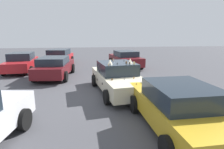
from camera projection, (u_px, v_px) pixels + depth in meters
name	position (u px, v px, depth m)	size (l,w,h in m)	color
ground_plane	(118.00, 92.00, 9.22)	(60.00, 60.00, 0.00)	#47474C
art_car_decorated	(118.00, 78.00, 9.11)	(4.74, 2.48, 1.69)	beige
parked_sedan_near_left	(178.00, 107.00, 5.51)	(4.45, 2.14, 1.42)	gold
parked_sedan_near_right	(55.00, 67.00, 12.21)	(4.50, 2.36, 1.35)	#5B1419
parked_sedan_behind_right	(125.00, 59.00, 15.81)	(4.38, 2.45, 1.40)	#5B1419
parked_sedan_far_right	(22.00, 62.00, 14.10)	(4.32, 2.18, 1.41)	red
parked_sedan_row_back_far	(59.00, 57.00, 17.24)	(4.69, 2.53, 1.39)	red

